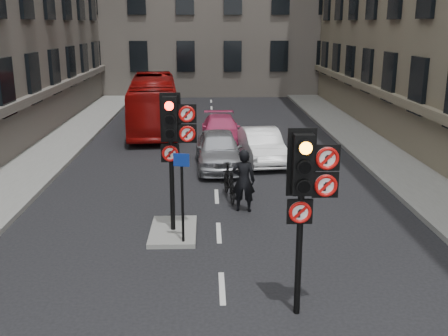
{
  "coord_description": "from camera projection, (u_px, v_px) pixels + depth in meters",
  "views": [
    {
      "loc": [
        -0.28,
        -7.88,
        5.37
      ],
      "look_at": [
        0.04,
        2.05,
        2.6
      ],
      "focal_mm": 42.0,
      "sensor_mm": 36.0,
      "label": 1
    }
  ],
  "objects": [
    {
      "name": "motorcycle",
      "position": [
        229.0,
        182.0,
        16.4
      ],
      "size": [
        0.75,
        1.88,
        1.1
      ],
      "primitive_type": "imported",
      "rotation": [
        0.0,
        0.0,
        0.13
      ],
      "color": "black",
      "rests_on": "ground"
    },
    {
      "name": "car_white",
      "position": [
        262.0,
        146.0,
        20.78
      ],
      "size": [
        1.77,
        4.08,
        1.3
      ],
      "primitive_type": "imported",
      "rotation": [
        0.0,
        0.0,
        0.1
      ],
      "color": "white",
      "rests_on": "ground"
    },
    {
      "name": "centre_island",
      "position": [
        173.0,
        231.0,
        13.79
      ],
      "size": [
        1.2,
        2.0,
        0.12
      ],
      "primitive_type": "cube",
      "color": "gray",
      "rests_on": "ground"
    },
    {
      "name": "info_sign",
      "position": [
        182.0,
        185.0,
        12.61
      ],
      "size": [
        0.39,
        0.15,
        2.26
      ],
      "rotation": [
        0.0,
        0.0,
        -0.21
      ],
      "color": "black",
      "rests_on": "centre_island"
    },
    {
      "name": "motorcyclist",
      "position": [
        244.0,
        181.0,
        15.22
      ],
      "size": [
        0.74,
        0.55,
        1.86
      ],
      "primitive_type": "imported",
      "rotation": [
        0.0,
        0.0,
        2.97
      ],
      "color": "black",
      "rests_on": "ground"
    },
    {
      "name": "car_pink",
      "position": [
        221.0,
        130.0,
        24.06
      ],
      "size": [
        1.82,
        4.26,
        1.22
      ],
      "primitive_type": "imported",
      "rotation": [
        0.0,
        0.0,
        0.03
      ],
      "color": "#CD3C70",
      "rests_on": "ground"
    },
    {
      "name": "signal_near",
      "position": [
        307.0,
        184.0,
        9.34
      ],
      "size": [
        0.91,
        0.4,
        3.58
      ],
      "color": "black",
      "rests_on": "ground"
    },
    {
      "name": "pavement_left",
      "position": [
        30.0,
        164.0,
        20.34
      ],
      "size": [
        3.0,
        50.0,
        0.16
      ],
      "primitive_type": "cube",
      "color": "gray",
      "rests_on": "ground"
    },
    {
      "name": "bus_red",
      "position": [
        153.0,
        103.0,
        27.09
      ],
      "size": [
        3.06,
        9.82,
        2.69
      ],
      "primitive_type": "imported",
      "rotation": [
        0.0,
        0.0,
        0.08
      ],
      "color": "maroon",
      "rests_on": "ground"
    },
    {
      "name": "car_silver",
      "position": [
        219.0,
        149.0,
        19.88
      ],
      "size": [
        1.88,
        4.26,
        1.43
      ],
      "primitive_type": "imported",
      "rotation": [
        0.0,
        0.0,
        0.05
      ],
      "color": "#A4A6AB",
      "rests_on": "ground"
    },
    {
      "name": "pavement_right",
      "position": [
        396.0,
        160.0,
        20.79
      ],
      "size": [
        3.0,
        50.0,
        0.16
      ],
      "primitive_type": "cube",
      "color": "gray",
      "rests_on": "ground"
    },
    {
      "name": "signal_far",
      "position": [
        174.0,
        133.0,
        13.08
      ],
      "size": [
        0.91,
        0.4,
        3.58
      ],
      "color": "black",
      "rests_on": "centre_island"
    }
  ]
}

